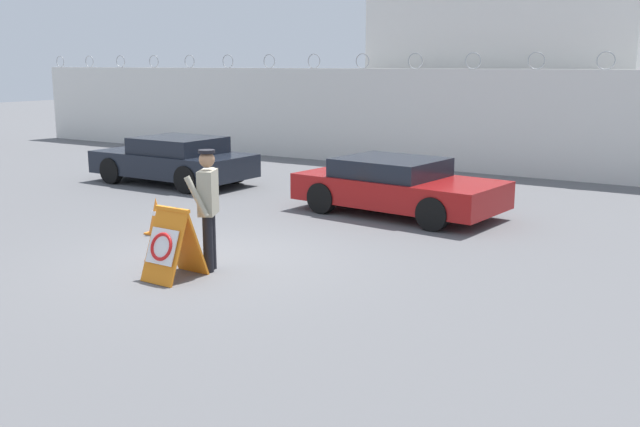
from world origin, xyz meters
The scene contains 9 objects.
ground_plane centered at (0.00, 0.00, 0.00)m, with size 90.00×90.00×0.00m, color #5B5B5E.
perimeter_wall centered at (0.00, 11.15, 1.46)m, with size 36.00×0.30×3.36m.
building_block centered at (-0.03, 16.34, 2.59)m, with size 8.15×7.90×5.18m.
barricade_sign centered at (0.13, -1.08, 0.52)m, with size 0.64×0.82×1.05m.
security_guard centered at (0.31, -0.46, 1.03)m, with size 0.41×0.70×1.82m.
traffic_cone_near centered at (-0.67, -0.44, 0.32)m, with size 0.43×0.43×0.64m.
traffic_cone_mid centered at (-2.07, 0.82, 0.33)m, with size 0.34×0.34×0.67m.
parked_car_front_coupe centered at (-5.70, 5.11, 0.62)m, with size 4.28×2.04×1.21m.
parked_car_rear_sedan centered at (0.85, 4.75, 0.59)m, with size 4.37×2.33×1.15m.
Camera 1 is at (7.22, -8.32, 3.06)m, focal length 40.00 mm.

